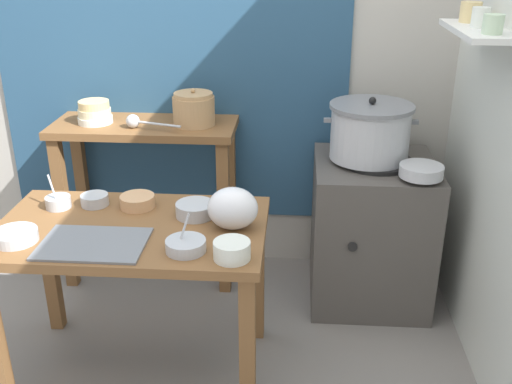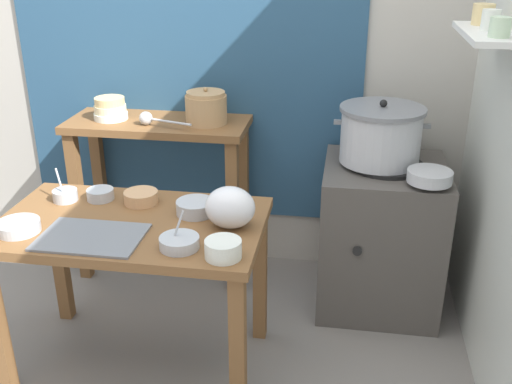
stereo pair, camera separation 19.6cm
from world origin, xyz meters
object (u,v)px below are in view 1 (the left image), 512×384
at_px(prep_table, 132,250).
at_px(clay_pot, 194,109).
at_px(prep_bowl_4, 232,249).
at_px(stove_block, 370,231).
at_px(ladle, 135,121).
at_px(prep_bowl_2, 95,199).
at_px(prep_bowl_6, 195,209).
at_px(serving_tray, 93,244).
at_px(plastic_bag, 233,208).
at_px(prep_bowl_3, 15,236).
at_px(prep_bowl_0, 137,201).
at_px(back_shelf_table, 147,163).
at_px(wide_pan, 421,171).
at_px(bowl_stack_enamel, 95,113).
at_px(prep_bowl_5, 58,201).
at_px(prep_bowl_1, 186,245).
at_px(steamer_pot, 370,131).

bearing_deg(prep_table, clay_pot, 80.69).
bearing_deg(prep_bowl_4, stove_block, 56.14).
distance_m(stove_block, ladle, 1.34).
bearing_deg(stove_block, prep_bowl_2, -158.34).
bearing_deg(clay_pot, prep_bowl_6, -80.88).
xyz_separation_m(serving_tray, plastic_bag, (0.51, 0.18, 0.08)).
relative_size(plastic_bag, prep_bowl_3, 1.20).
height_order(prep_bowl_0, prep_bowl_6, prep_bowl_6).
bearing_deg(prep_bowl_2, prep_bowl_0, -2.11).
xyz_separation_m(back_shelf_table, stove_block, (1.20, -0.13, -0.30)).
bearing_deg(serving_tray, wide_pan, 25.89).
xyz_separation_m(plastic_bag, prep_bowl_2, (-0.62, 0.18, -0.06)).
height_order(bowl_stack_enamel, wide_pan, bowl_stack_enamel).
relative_size(prep_bowl_3, prep_bowl_4, 1.23).
xyz_separation_m(back_shelf_table, prep_bowl_3, (-0.27, -0.98, 0.07)).
bearing_deg(prep_table, prep_bowl_5, 157.01).
bearing_deg(back_shelf_table, prep_bowl_6, -61.62).
relative_size(prep_bowl_5, prep_bowl_6, 0.92).
distance_m(prep_bowl_1, prep_bowl_3, 0.67).
bearing_deg(prep_bowl_3, prep_bowl_4, -4.79).
distance_m(wide_pan, prep_bowl_5, 1.63).
bearing_deg(wide_pan, prep_bowl_0, -166.64).
bearing_deg(prep_bowl_3, bowl_stack_enamel, 89.20).
relative_size(back_shelf_table, clay_pot, 4.46).
distance_m(stove_block, prep_bowl_3, 1.73).
height_order(prep_table, wide_pan, wide_pan).
xyz_separation_m(prep_table, prep_bowl_0, (-0.01, 0.18, 0.14)).
height_order(bowl_stack_enamel, prep_bowl_1, bowl_stack_enamel).
distance_m(steamer_pot, prep_bowl_0, 1.18).
height_order(plastic_bag, prep_bowl_6, plastic_bag).
relative_size(back_shelf_table, prep_bowl_2, 8.07).
relative_size(plastic_bag, prep_bowl_0, 1.36).
relative_size(steamer_pot, prep_bowl_6, 2.82).
bearing_deg(serving_tray, prep_bowl_2, 107.05).
bearing_deg(prep_bowl_3, prep_bowl_1, -2.27).
distance_m(prep_table, prep_bowl_3, 0.45).
distance_m(plastic_bag, prep_bowl_4, 0.25).
bearing_deg(serving_tray, prep_table, 60.49).
bearing_deg(prep_table, prep_bowl_2, 137.64).
bearing_deg(prep_bowl_3, prep_bowl_6, 22.82).
distance_m(back_shelf_table, prep_bowl_2, 0.64).
relative_size(prep_bowl_0, prep_bowl_4, 1.09).
bearing_deg(stove_block, plastic_bag, -133.48).
bearing_deg(plastic_bag, clay_pot, 109.34).
relative_size(back_shelf_table, serving_tray, 2.40).
height_order(back_shelf_table, prep_bowl_2, back_shelf_table).
bearing_deg(back_shelf_table, prep_table, -80.65).
bearing_deg(prep_bowl_4, steamer_pot, 58.43).
relative_size(wide_pan, prep_bowl_5, 1.36).
distance_m(back_shelf_table, prep_bowl_0, 0.66).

